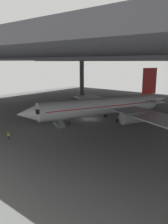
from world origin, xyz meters
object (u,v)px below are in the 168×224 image
object	(u,v)px
crew_worker_near_nose	(8,135)
baggage_tug	(119,109)
airplane_main	(103,106)
crew_worker_by_stairs	(70,119)
boarding_stairs	(59,123)

from	to	relation	value
crew_worker_near_nose	baggage_tug	size ratio (longest dim) A/B	0.64
crew_worker_near_nose	baggage_tug	distance (m)	34.74
airplane_main	crew_worker_near_nose	size ratio (longest dim) A/B	24.74
crew_worker_by_stairs	baggage_tug	xyz separation A→B (m)	(2.15, 19.12, -0.44)
crew_worker_by_stairs	crew_worker_near_nose	bearing A→B (deg)	-94.38
crew_worker_by_stairs	baggage_tug	distance (m)	19.24
airplane_main	baggage_tug	size ratio (longest dim) A/B	15.77
crew_worker_near_nose	baggage_tug	world-z (taller)	crew_worker_near_nose
boarding_stairs	crew_worker_near_nose	world-z (taller)	boarding_stairs
boarding_stairs	baggage_tug	world-z (taller)	boarding_stairs
airplane_main	boarding_stairs	distance (m)	11.65
airplane_main	baggage_tug	distance (m)	12.88
airplane_main	baggage_tug	world-z (taller)	airplane_main
airplane_main	boarding_stairs	xyz separation A→B (m)	(-5.32, -9.95, -2.91)
boarding_stairs	crew_worker_near_nose	distance (m)	12.43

